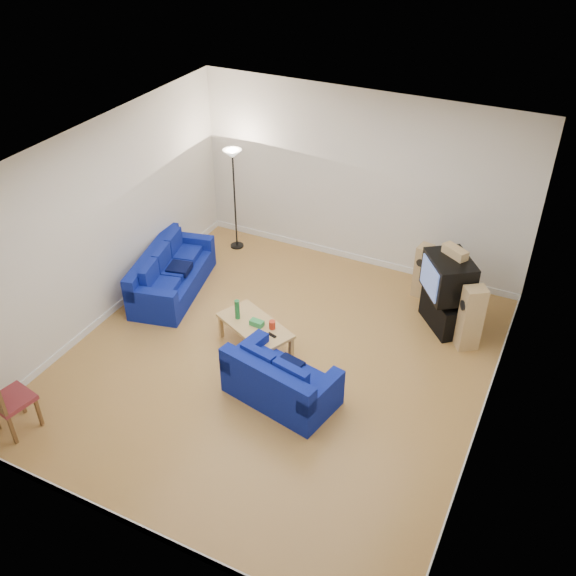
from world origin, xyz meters
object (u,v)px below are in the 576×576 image
at_px(tv_stand, 446,311).
at_px(sofa_loveseat, 279,383).
at_px(coffee_table, 255,327).
at_px(sofa_three_seat, 170,276).
at_px(television, 448,276).

bearing_deg(tv_stand, sofa_loveseat, -72.13).
distance_m(sofa_loveseat, tv_stand, 3.13).
xyz_separation_m(coffee_table, tv_stand, (2.45, 1.83, -0.12)).
height_order(sofa_loveseat, tv_stand, sofa_loveseat).
distance_m(sofa_loveseat, coffee_table, 1.19).
xyz_separation_m(sofa_three_seat, tv_stand, (4.51, 1.12, -0.02)).
relative_size(coffee_table, tv_stand, 1.54).
bearing_deg(television, coffee_table, -89.33).
relative_size(sofa_loveseat, tv_stand, 1.89).
bearing_deg(coffee_table, television, 36.36).
height_order(coffee_table, tv_stand, tv_stand).
bearing_deg(television, sofa_loveseat, -66.67).
bearing_deg(sofa_loveseat, television, 70.55).
distance_m(coffee_table, television, 3.05).
relative_size(sofa_loveseat, coffee_table, 1.22).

